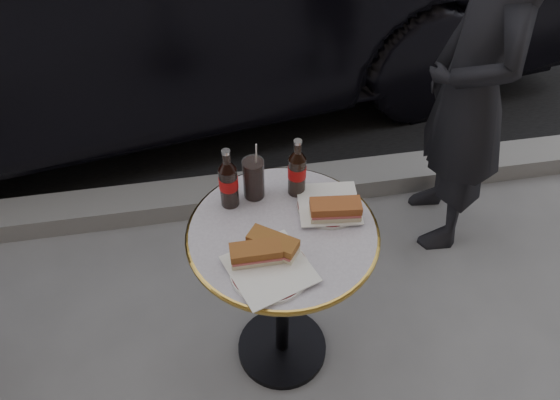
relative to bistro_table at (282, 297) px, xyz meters
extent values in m
plane|color=slate|center=(0.00, 0.00, -0.37)|extent=(80.00, 80.00, 0.00)
cube|color=gray|center=(0.00, 0.90, -0.32)|extent=(40.00, 0.20, 0.12)
cylinder|color=white|center=(-0.07, -0.16, 0.37)|extent=(0.27, 0.27, 0.01)
cylinder|color=silver|center=(0.17, 0.08, 0.37)|extent=(0.26, 0.26, 0.01)
cube|color=brown|center=(-0.10, -0.11, 0.41)|extent=(0.15, 0.07, 0.05)
cube|color=brown|center=(-0.05, -0.09, 0.41)|extent=(0.16, 0.15, 0.05)
cube|color=#9C5027|center=(0.18, 0.02, 0.41)|extent=(0.17, 0.09, 0.06)
cylinder|color=black|center=(-0.07, 0.18, 0.44)|extent=(0.09, 0.09, 0.15)
imported|color=black|center=(0.88, 0.57, 0.42)|extent=(0.44, 0.61, 1.58)
camera|label=1|loc=(-0.21, -1.15, 1.66)|focal=35.00mm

